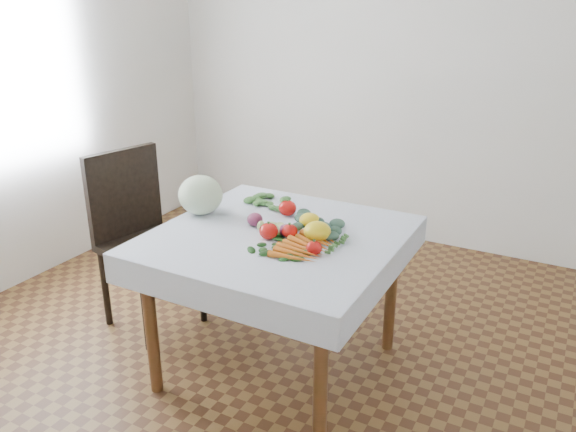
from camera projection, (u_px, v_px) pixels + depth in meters
name	position (u px, v px, depth m)	size (l,w,h in m)	color
ground	(279.00, 367.00, 2.93)	(4.00, 4.00, 0.00)	brown
back_wall	(411.00, 65.00, 4.09)	(4.00, 0.04, 2.70)	white
table	(278.00, 253.00, 2.70)	(1.00, 1.00, 0.75)	brown
tablecloth	(278.00, 234.00, 2.66)	(1.12, 1.12, 0.01)	white
chair	(139.00, 227.00, 3.19)	(0.55, 0.55, 1.02)	black
cabbage	(201.00, 195.00, 2.87)	(0.23, 0.23, 0.20)	silver
tomato_a	(290.00, 231.00, 2.60)	(0.07, 0.07, 0.07)	red
tomato_b	(288.00, 208.00, 2.87)	(0.09, 0.09, 0.08)	red
tomato_c	(269.00, 231.00, 2.59)	(0.09, 0.09, 0.08)	red
tomato_d	(314.00, 248.00, 2.43)	(0.07, 0.07, 0.06)	red
heirloom_back	(310.00, 220.00, 2.72)	(0.10, 0.10, 0.07)	yellow
heirloom_front	(317.00, 231.00, 2.57)	(0.13, 0.13, 0.09)	yellow
onion_a	(286.00, 230.00, 2.62)	(0.07, 0.07, 0.06)	#521737
onion_b	(255.00, 219.00, 2.74)	(0.08, 0.08, 0.07)	#521737
tomatillo_cluster	(268.00, 229.00, 2.66)	(0.15, 0.11, 0.05)	#A9B669
carrot_bunch	(309.00, 246.00, 2.48)	(0.22, 0.38, 0.03)	#CB5116
kale_bunch	(320.00, 225.00, 2.70)	(0.26, 0.26, 0.04)	#325241
basil_bunch	(287.00, 249.00, 2.48)	(0.29, 0.23, 0.01)	#184B17
dill_bunch	(267.00, 202.00, 3.03)	(0.25, 0.23, 0.03)	#447C39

